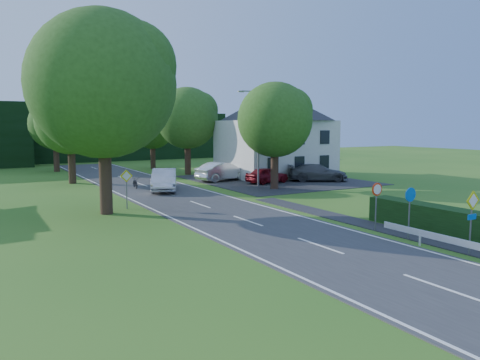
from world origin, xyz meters
TOP-DOWN VIEW (x-y plane):
  - road at (0.00, 20.00)m, footprint 7.00×80.00m
  - parking_pad at (12.00, 33.00)m, footprint 14.00×16.00m
  - line_edge_left at (-3.25, 20.00)m, footprint 0.12×80.00m
  - line_edge_right at (3.25, 20.00)m, footprint 0.12×80.00m
  - line_centre at (0.00, 20.00)m, footprint 0.12×80.00m
  - tree_main at (-6.00, 24.00)m, footprint 9.40×9.40m
  - tree_left_far at (-5.00, 40.00)m, footprint 7.00×7.00m
  - tree_right_far at (7.00, 42.00)m, footprint 7.40×7.40m
  - tree_left_back at (-4.50, 52.00)m, footprint 6.60×6.60m
  - tree_right_back at (6.00, 50.00)m, footprint 6.20×6.20m
  - tree_right_mid at (8.50, 28.00)m, footprint 7.00×7.00m
  - treeline_right at (8.00, 66.00)m, footprint 30.00×5.00m
  - house_white at (14.00, 36.00)m, footprint 10.60×8.40m
  - streetlight at (8.06, 30.00)m, footprint 2.03×0.18m
  - sign_priority_right at (4.30, 7.98)m, footprint 0.78×0.09m
  - sign_roundabout at (4.30, 10.98)m, footprint 0.64×0.08m
  - sign_speed_limit at (4.30, 12.97)m, footprint 0.64×0.11m
  - sign_priority_left at (-4.50, 24.98)m, footprint 0.78×0.09m
  - moving_car at (0.30, 31.24)m, footprint 3.69×5.52m
  - motorcycle at (-1.20, 33.87)m, footprint 0.83×1.78m
  - parked_car_red at (9.97, 31.35)m, footprint 4.31×2.27m
  - parked_car_silver_a at (7.36, 34.84)m, footprint 5.49×2.88m
  - parked_car_grey at (14.86, 30.30)m, footprint 5.73×4.60m
  - parked_car_silver_b at (14.49, 33.69)m, footprint 4.63×2.76m
  - parasol at (9.87, 34.93)m, footprint 2.72×2.75m

SIDE VIEW (x-z plane):
  - road at x=0.00m, z-range 0.00..0.04m
  - parking_pad at x=12.00m, z-range 0.00..0.04m
  - line_edge_left at x=-3.25m, z-range 0.04..0.05m
  - line_edge_right at x=3.25m, z-range 0.04..0.05m
  - line_centre at x=0.00m, z-range 0.04..0.05m
  - motorcycle at x=-1.20m, z-range 0.04..0.94m
  - parked_car_silver_b at x=14.49m, z-range 0.04..1.25m
  - parked_car_red at x=9.97m, z-range 0.04..1.44m
  - parked_car_grey at x=14.86m, z-range 0.04..1.60m
  - parked_car_silver_a at x=7.36m, z-range 0.04..1.76m
  - moving_car at x=0.30m, z-range 0.04..1.76m
  - parasol at x=9.87m, z-range 0.04..2.02m
  - sign_roundabout at x=4.30m, z-range 0.49..2.86m
  - sign_priority_left at x=-4.50m, z-range 0.50..2.94m
  - sign_speed_limit at x=4.30m, z-range 0.58..2.95m
  - sign_priority_right at x=4.30m, z-range 0.50..3.09m
  - treeline_right at x=8.00m, z-range 0.00..7.00m
  - tree_right_back at x=6.00m, z-range 0.00..7.56m
  - tree_left_back at x=-4.50m, z-range 0.00..8.07m
  - tree_left_far at x=-5.00m, z-range 0.00..8.58m
  - tree_right_mid at x=8.50m, z-range 0.00..8.58m
  - house_white at x=14.00m, z-range 0.11..8.71m
  - streetlight at x=8.06m, z-range 0.46..8.46m
  - tree_right_far at x=7.00m, z-range 0.00..9.09m
  - tree_main at x=-6.00m, z-range 0.00..11.64m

